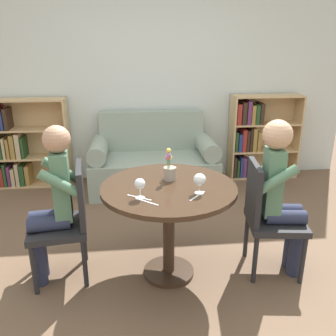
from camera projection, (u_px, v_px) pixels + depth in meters
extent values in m
plane|color=brown|center=(169.00, 273.00, 2.84)|extent=(16.00, 16.00, 0.00)
cube|color=silver|center=(150.00, 75.00, 4.48)|extent=(5.20, 0.05, 2.70)
cylinder|color=#382619|center=(169.00, 188.00, 2.60)|extent=(1.00, 1.00, 0.03)
cylinder|color=#382619|center=(169.00, 232.00, 2.72)|extent=(0.09, 0.09, 0.69)
cylinder|color=#382619|center=(169.00, 271.00, 2.84)|extent=(0.40, 0.40, 0.03)
cube|color=gray|center=(154.00, 173.00, 4.42)|extent=(1.53, 0.80, 0.42)
cube|color=gray|center=(152.00, 130.00, 4.57)|extent=(1.31, 0.16, 0.50)
cylinder|color=gray|center=(99.00, 149.00, 4.25)|extent=(0.22, 0.72, 0.22)
cylinder|color=gray|center=(206.00, 146.00, 4.38)|extent=(0.22, 0.72, 0.22)
cube|color=tan|center=(35.00, 141.00, 4.55)|extent=(0.91, 0.02, 1.10)
cube|color=tan|center=(68.00, 142.00, 4.47)|extent=(0.02, 0.28, 1.10)
cube|color=tan|center=(37.00, 183.00, 4.61)|extent=(0.87, 0.28, 0.02)
cube|color=tan|center=(34.00, 157.00, 4.49)|extent=(0.87, 0.28, 0.02)
cube|color=tan|center=(30.00, 129.00, 4.37)|extent=(0.87, 0.28, 0.02)
cube|color=tan|center=(26.00, 100.00, 4.25)|extent=(0.87, 0.28, 0.02)
cube|color=maroon|center=(4.00, 176.00, 4.52)|extent=(0.04, 0.23, 0.23)
cube|color=#234723|center=(7.00, 173.00, 4.52)|extent=(0.03, 0.23, 0.29)
cube|color=#602D5B|center=(11.00, 174.00, 4.53)|extent=(0.03, 0.23, 0.26)
cube|color=tan|center=(15.00, 175.00, 4.54)|extent=(0.04, 0.23, 0.22)
cube|color=tan|center=(19.00, 173.00, 4.53)|extent=(0.04, 0.23, 0.29)
cube|color=#234723|center=(24.00, 174.00, 4.54)|extent=(0.05, 0.23, 0.26)
cube|color=olive|center=(29.00, 174.00, 4.55)|extent=(0.05, 0.23, 0.25)
cube|color=#234723|center=(2.00, 148.00, 4.40)|extent=(0.04, 0.23, 0.24)
cube|color=tan|center=(6.00, 147.00, 4.41)|extent=(0.03, 0.23, 0.26)
cube|color=olive|center=(10.00, 148.00, 4.41)|extent=(0.03, 0.23, 0.25)
cube|color=olive|center=(14.00, 146.00, 4.41)|extent=(0.05, 0.23, 0.29)
cube|color=tan|center=(20.00, 145.00, 4.41)|extent=(0.05, 0.23, 0.31)
cube|color=#234723|center=(24.00, 147.00, 4.43)|extent=(0.03, 0.23, 0.26)
cube|color=navy|center=(4.00, 120.00, 4.29)|extent=(0.03, 0.23, 0.22)
cube|color=#332319|center=(8.00, 118.00, 4.29)|extent=(0.05, 0.23, 0.26)
cube|color=tan|center=(261.00, 135.00, 4.85)|extent=(0.91, 0.02, 1.10)
cube|color=tan|center=(232.00, 138.00, 4.68)|extent=(0.02, 0.28, 1.10)
cube|color=tan|center=(296.00, 136.00, 4.77)|extent=(0.02, 0.28, 1.10)
cube|color=tan|center=(261.00, 175.00, 4.91)|extent=(0.87, 0.28, 0.02)
cube|color=tan|center=(263.00, 150.00, 4.79)|extent=(0.87, 0.28, 0.02)
cube|color=tan|center=(265.00, 124.00, 4.66)|extent=(0.87, 0.28, 0.02)
cube|color=tan|center=(268.00, 96.00, 4.54)|extent=(0.87, 0.28, 0.02)
cube|color=#332319|center=(233.00, 166.00, 4.81)|extent=(0.04, 0.23, 0.28)
cube|color=#234723|center=(236.00, 167.00, 4.82)|extent=(0.03, 0.23, 0.24)
cube|color=navy|center=(240.00, 166.00, 4.82)|extent=(0.03, 0.23, 0.28)
cube|color=#602D5B|center=(243.00, 166.00, 4.82)|extent=(0.04, 0.23, 0.27)
cube|color=navy|center=(247.00, 167.00, 4.84)|extent=(0.05, 0.23, 0.23)
cube|color=#234723|center=(235.00, 141.00, 4.69)|extent=(0.03, 0.23, 0.26)
cube|color=navy|center=(238.00, 142.00, 4.70)|extent=(0.04, 0.23, 0.23)
cube|color=maroon|center=(242.00, 139.00, 4.70)|extent=(0.05, 0.23, 0.29)
cube|color=#332319|center=(246.00, 140.00, 4.70)|extent=(0.03, 0.23, 0.28)
cube|color=#332319|center=(249.00, 139.00, 4.70)|extent=(0.03, 0.23, 0.30)
cube|color=olive|center=(253.00, 138.00, 4.71)|extent=(0.05, 0.23, 0.31)
cube|color=olive|center=(257.00, 140.00, 4.72)|extent=(0.04, 0.23, 0.26)
cube|color=maroon|center=(237.00, 114.00, 4.57)|extent=(0.05, 0.23, 0.26)
cube|color=#332319|center=(242.00, 113.00, 4.57)|extent=(0.05, 0.23, 0.28)
cube|color=#602D5B|center=(247.00, 112.00, 4.58)|extent=(0.05, 0.23, 0.30)
cube|color=olive|center=(251.00, 114.00, 4.59)|extent=(0.05, 0.23, 0.24)
cube|color=#234723|center=(255.00, 114.00, 4.60)|extent=(0.05, 0.23, 0.25)
cube|color=#332319|center=(260.00, 113.00, 4.60)|extent=(0.05, 0.23, 0.27)
cylinder|color=#232326|center=(39.00, 244.00, 2.87)|extent=(0.04, 0.04, 0.40)
cylinder|color=#232326|center=(34.00, 270.00, 2.55)|extent=(0.04, 0.04, 0.40)
cylinder|color=#232326|center=(84.00, 239.00, 2.95)|extent=(0.04, 0.04, 0.40)
cylinder|color=#232326|center=(85.00, 263.00, 2.62)|extent=(0.04, 0.04, 0.40)
cube|color=#232326|center=(58.00, 228.00, 2.67)|extent=(0.47, 0.47, 0.05)
cube|color=#232326|center=(81.00, 195.00, 2.63)|extent=(0.09, 0.38, 0.45)
cylinder|color=#232326|center=(303.00, 260.00, 2.66)|extent=(0.04, 0.04, 0.40)
cylinder|color=#232326|center=(289.00, 236.00, 3.00)|extent=(0.04, 0.04, 0.40)
cylinder|color=#232326|center=(255.00, 260.00, 2.67)|extent=(0.04, 0.04, 0.40)
cylinder|color=#232326|center=(246.00, 235.00, 3.01)|extent=(0.04, 0.04, 0.40)
cube|color=#232326|center=(276.00, 222.00, 2.76)|extent=(0.47, 0.47, 0.05)
cube|color=#232326|center=(254.00, 192.00, 2.68)|extent=(0.09, 0.38, 0.45)
cylinder|color=#282D47|center=(39.00, 250.00, 2.75)|extent=(0.11, 0.11, 0.45)
cylinder|color=#282D47|center=(38.00, 258.00, 2.65)|extent=(0.11, 0.11, 0.45)
cylinder|color=#282D47|center=(50.00, 217.00, 2.68)|extent=(0.31, 0.15, 0.11)
cylinder|color=#282D47|center=(49.00, 224.00, 2.58)|extent=(0.31, 0.15, 0.11)
cube|color=#517A5B|center=(62.00, 186.00, 2.57)|extent=(0.14, 0.21, 0.51)
cylinder|color=#517A5B|center=(61.00, 171.00, 2.67)|extent=(0.29, 0.11, 0.23)
cylinder|color=#517A5B|center=(60.00, 184.00, 2.42)|extent=(0.29, 0.11, 0.23)
sphere|color=tan|center=(56.00, 139.00, 2.45)|extent=(0.19, 0.19, 0.19)
cylinder|color=#282D47|center=(296.00, 249.00, 2.76)|extent=(0.11, 0.11, 0.45)
cylinder|color=#282D47|center=(292.00, 241.00, 2.87)|extent=(0.11, 0.11, 0.45)
cylinder|color=#282D47|center=(286.00, 217.00, 2.67)|extent=(0.31, 0.15, 0.11)
cylinder|color=#282D47|center=(282.00, 211.00, 2.78)|extent=(0.31, 0.15, 0.11)
cube|color=#517A5B|center=(272.00, 182.00, 2.64)|extent=(0.14, 0.21, 0.51)
cylinder|color=#517A5B|center=(278.00, 179.00, 2.49)|extent=(0.29, 0.11, 0.23)
cylinder|color=#517A5B|center=(269.00, 167.00, 2.74)|extent=(0.29, 0.11, 0.23)
sphere|color=tan|center=(278.00, 135.00, 2.52)|extent=(0.21, 0.21, 0.21)
cylinder|color=white|center=(140.00, 198.00, 2.39)|extent=(0.06, 0.06, 0.00)
cylinder|color=white|center=(140.00, 193.00, 2.37)|extent=(0.01, 0.01, 0.07)
sphere|color=white|center=(140.00, 184.00, 2.35)|extent=(0.07, 0.07, 0.07)
sphere|color=beige|center=(140.00, 185.00, 2.36)|extent=(0.05, 0.05, 0.05)
cylinder|color=white|center=(199.00, 193.00, 2.46)|extent=(0.06, 0.06, 0.00)
cylinder|color=white|center=(199.00, 188.00, 2.45)|extent=(0.01, 0.01, 0.06)
sphere|color=white|center=(200.00, 180.00, 2.43)|extent=(0.09, 0.09, 0.09)
sphere|color=#E58E75|center=(200.00, 181.00, 2.43)|extent=(0.06, 0.06, 0.06)
cylinder|color=#9E9384|center=(170.00, 173.00, 2.69)|extent=(0.10, 0.10, 0.10)
cylinder|color=#4C7A42|center=(169.00, 162.00, 2.63)|extent=(0.01, 0.01, 0.11)
sphere|color=#9E70B2|center=(169.00, 155.00, 2.62)|extent=(0.04, 0.04, 0.04)
cylinder|color=#4C7A42|center=(169.00, 160.00, 2.63)|extent=(0.01, 0.01, 0.14)
sphere|color=#EACC4C|center=(169.00, 151.00, 2.61)|extent=(0.04, 0.04, 0.04)
cylinder|color=#4C7A42|center=(168.00, 163.00, 2.64)|extent=(0.01, 0.01, 0.09)
sphere|color=#D16684|center=(168.00, 157.00, 2.63)|extent=(0.04, 0.04, 0.04)
cylinder|color=#4C7A42|center=(170.00, 162.00, 2.66)|extent=(0.00, 0.01, 0.08)
sphere|color=#EACC4C|center=(170.00, 157.00, 2.65)|extent=(0.04, 0.04, 0.04)
cube|color=silver|center=(147.00, 202.00, 2.33)|extent=(0.15, 0.13, 0.00)
cube|color=silver|center=(197.00, 196.00, 2.42)|extent=(0.13, 0.15, 0.00)
cube|color=silver|center=(139.00, 197.00, 2.39)|extent=(0.16, 0.11, 0.00)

